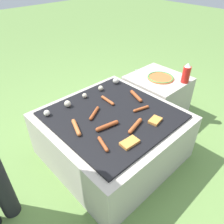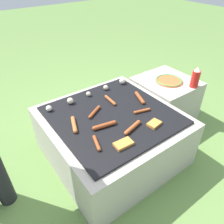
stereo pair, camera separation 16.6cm
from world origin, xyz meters
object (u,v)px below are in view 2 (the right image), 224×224
at_px(sausage_front_center, 74,124).
at_px(condiment_bottle, 195,78).
at_px(fork_utensil, 152,73).
at_px(plate_colorful, 169,81).

relative_size(sausage_front_center, condiment_bottle, 0.89).
height_order(sausage_front_center, fork_utensil, sausage_front_center).
xyz_separation_m(condiment_bottle, fork_utensil, (-0.11, 0.43, -0.09)).
xyz_separation_m(plate_colorful, condiment_bottle, (0.10, -0.21, 0.08)).
bearing_deg(plate_colorful, fork_utensil, 91.55).
bearing_deg(sausage_front_center, fork_utensil, 14.99).
bearing_deg(plate_colorful, condiment_bottle, -63.61).
height_order(sausage_front_center, condiment_bottle, condiment_bottle).
xyz_separation_m(sausage_front_center, fork_utensil, (1.06, 0.28, -0.01)).
distance_m(plate_colorful, condiment_bottle, 0.24).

